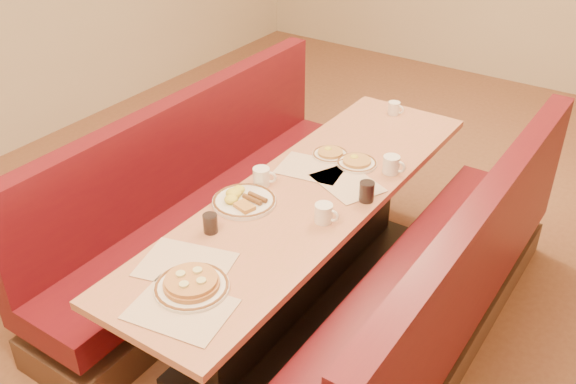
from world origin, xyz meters
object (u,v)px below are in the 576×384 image
Objects in this scene: diner_table at (308,250)px; soda_tumbler_near at (210,223)px; booth_right at (434,303)px; eggs_plate at (243,200)px; booth_left at (205,211)px; coffee_mug_b at (262,176)px; coffee_mug_a at (324,213)px; coffee_mug_c at (392,164)px; soda_tumbler_mid at (367,192)px; pancake_plate at (192,285)px; coffee_mug_d at (394,108)px.

soda_tumbler_near is (-0.19, -0.55, 0.42)m from diner_table.
soda_tumbler_near reaches higher than diner_table.
booth_right is 1.07m from eggs_plate.
booth_right is (1.46, 0.00, 0.00)m from booth_left.
coffee_mug_b is 0.48m from soda_tumbler_near.
coffee_mug_a is 0.60m from coffee_mug_c.
diner_table is 20.13× the size of coffee_mug_a.
eggs_plate is 2.57× the size of coffee_mug_a.
diner_table is 23.81× the size of soda_tumbler_mid.
booth_left is 1.16m from coffee_mug_c.
soda_tumbler_mid reaches higher than coffee_mug_a.
coffee_mug_c is at bearing 22.67° from booth_left.
coffee_mug_b is (-0.25, 0.84, 0.03)m from pancake_plate.
soda_tumbler_near is (-0.45, -0.97, -0.00)m from coffee_mug_c.
soda_tumbler_near is at bearing -106.96° from coffee_mug_b.
coffee_mug_c reaches higher than coffee_mug_b.
booth_left reaches higher than diner_table.
coffee_mug_a is at bearing -160.53° from booth_right.
pancake_plate is 1.04m from soda_tumbler_mid.
pancake_plate is at bearing -105.08° from soda_tumbler_mid.
coffee_mug_b is at bearing 106.73° from pancake_plate.
coffee_mug_a is (0.93, -0.19, 0.44)m from booth_left.
coffee_mug_c is 1.07m from soda_tumbler_near.
soda_tumbler_near is at bearing -85.18° from eggs_plate.
soda_tumbler_near is 0.90× the size of soda_tumbler_mid.
pancake_plate reaches higher than eggs_plate.
coffee_mug_a is at bearing 43.02° from soda_tumbler_near.
coffee_mug_b is 0.55m from soda_tumbler_mid.
diner_table is at bearing 132.41° from coffee_mug_a.
coffee_mug_b is at bearing -98.71° from coffee_mug_d.
booth_right is at bearing -11.41° from soda_tumbler_mid.
soda_tumbler_near is at bearing -45.75° from booth_left.
booth_right is at bearing 0.00° from diner_table.
coffee_mug_c is at bearing 79.30° from pancake_plate.
soda_tumbler_mid is (0.08, 0.28, 0.00)m from coffee_mug_a.
booth_left is at bearing 180.00° from booth_right.
coffee_mug_c is (-0.47, 0.41, 0.44)m from booth_right.
coffee_mug_c is at bearing 79.75° from coffee_mug_a.
soda_tumbler_near is (-0.13, -1.65, 0.01)m from coffee_mug_d.
coffee_mug_d reaches higher than pancake_plate.
pancake_plate is at bearing -102.28° from coffee_mug_c.
pancake_plate is at bearing -87.84° from coffee_mug_d.
pancake_plate is 2.96× the size of soda_tumbler_mid.
coffee_mug_a is 1.18× the size of soda_tumbler_mid.
coffee_mug_b is 1.30× the size of soda_tumbler_near.
coffee_mug_d is (-0.06, 1.10, 0.42)m from diner_table.
booth_right is 23.49× the size of coffee_mug_d.
diner_table is 1.00× the size of booth_right.
coffee_mug_a is at bearing 12.00° from eggs_plate.
eggs_plate is 2.48× the size of coffee_mug_c.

